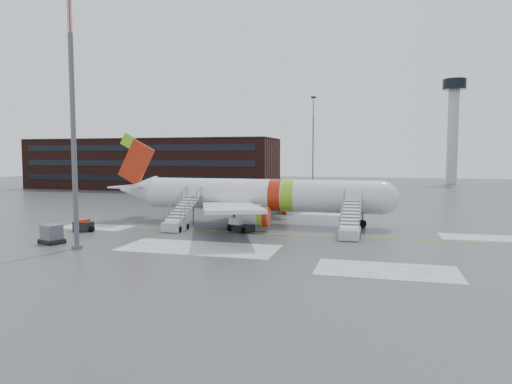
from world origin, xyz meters
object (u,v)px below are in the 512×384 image
(uld_container, at_px, (52,235))
(baggage_tractor, at_px, (83,226))
(airstair_fwd, at_px, (350,227))
(airstair_aft, at_px, (179,220))
(airliner, at_px, (253,195))
(pushback_tug, at_px, (240,225))
(light_mast_near, at_px, (73,109))

(uld_container, xyz_separation_m, baggage_tractor, (-1.41, 6.74, -0.25))
(airstair_fwd, bearing_deg, airstair_aft, 180.00)
(airliner, bearing_deg, airstair_aft, -135.90)
(airstair_aft, relative_size, uld_container, 3.05)
(airstair_fwd, relative_size, uld_container, 3.05)
(pushback_tug, bearing_deg, airstair_fwd, -2.82)
(pushback_tug, height_order, uld_container, uld_container)
(airstair_fwd, distance_m, baggage_tractor, 28.47)
(baggage_tractor, bearing_deg, airliner, 32.14)
(pushback_tug, distance_m, uld_container, 18.63)
(airliner, distance_m, light_mast_near, 23.25)
(light_mast_near, bearing_deg, uld_container, 158.18)
(pushback_tug, relative_size, uld_container, 1.23)
(airliner, height_order, uld_container, airliner)
(airstair_fwd, distance_m, pushback_tug, 11.80)
(uld_container, height_order, light_mast_near, light_mast_near)
(airstair_aft, bearing_deg, pushback_tug, 4.79)
(airstair_aft, distance_m, light_mast_near, 16.90)
(airliner, height_order, light_mast_near, light_mast_near)
(airliner, xyz_separation_m, baggage_tractor, (-16.26, -10.22, -2.85))
(airliner, xyz_separation_m, pushback_tug, (0.19, -5.96, -2.73))
(airstair_fwd, relative_size, pushback_tug, 2.49)
(airstair_fwd, height_order, airstair_aft, same)
(airstair_aft, xyz_separation_m, pushback_tug, (6.93, 0.58, -0.37))
(airliner, xyz_separation_m, light_mast_near, (-11.00, -18.49, 8.80))
(airstair_aft, distance_m, uld_container, 13.20)
(uld_container, bearing_deg, light_mast_near, -21.82)
(airstair_aft, distance_m, pushback_tug, 6.97)
(airliner, relative_size, airstair_fwd, 4.55)
(airstair_aft, distance_m, baggage_tractor, 10.22)
(baggage_tractor, bearing_deg, pushback_tug, 14.52)
(airstair_aft, xyz_separation_m, uld_container, (-8.11, -10.42, -0.25))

